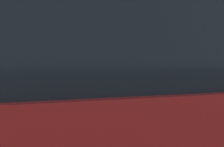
% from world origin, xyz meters
% --- Properties ---
extents(sidewalk_curb, '(36.00, 3.30, 0.12)m').
position_xyz_m(sidewalk_curb, '(0.00, 1.65, 0.06)').
color(sidewalk_curb, '#9E9B93').
rests_on(sidewalk_curb, ground).
extents(parking_meter, '(0.17, 0.18, 1.53)m').
position_xyz_m(parking_meter, '(-0.10, 0.31, 1.23)').
color(parking_meter, slate).
rests_on(parking_meter, sidewalk_curb).
extents(pedestrian_at_meter, '(0.65, 0.45, 1.64)m').
position_xyz_m(pedestrian_at_meter, '(0.41, 0.28, 1.05)').
color(pedestrian_at_meter, '#1E233F').
rests_on(pedestrian_at_meter, sidewalk_curb).
extents(parked_sedan_red, '(4.65, 1.92, 1.76)m').
position_xyz_m(parked_sedan_red, '(-0.97, -1.21, 0.87)').
color(parked_sedan_red, maroon).
rests_on(parked_sedan_red, ground).
extents(background_railing, '(24.06, 0.06, 0.98)m').
position_xyz_m(background_railing, '(0.00, 3.12, 0.83)').
color(background_railing, '#1E602D').
rests_on(background_railing, sidewalk_curb).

